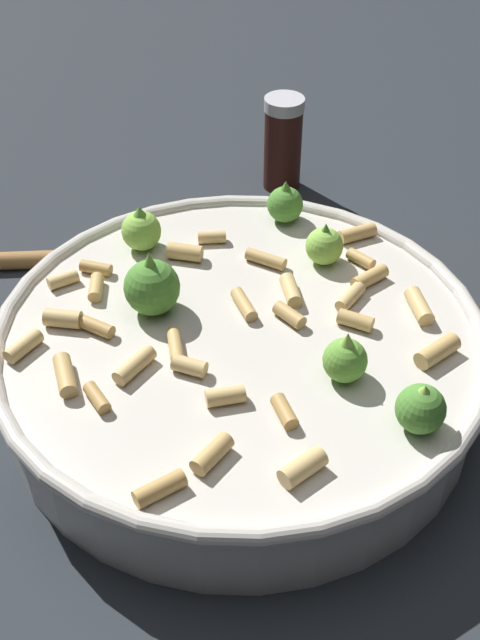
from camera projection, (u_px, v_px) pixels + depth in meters
The scene contains 3 objects.
ground_plane at pixel (240, 391), 0.59m from camera, with size 2.40×2.40×0.00m, color #23282D.
cooking_pan at pixel (240, 354), 0.57m from camera, with size 0.35×0.35×0.11m.
pepper_shaker at pixel (283, 143), 0.79m from camera, with size 0.04×0.04×0.10m.
Camera 1 is at (-0.33, 0.25, 0.43)m, focal length 44.57 mm.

